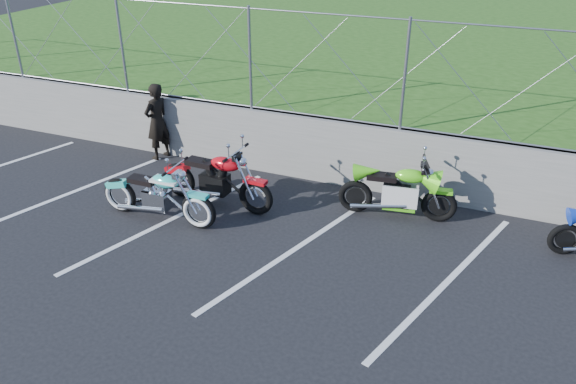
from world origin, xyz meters
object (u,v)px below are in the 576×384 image
at_px(person_standing, 157,122).
at_px(sportbike_green, 399,193).
at_px(naked_orange, 217,181).
at_px(cruiser_turquoise, 159,197).

bearing_deg(person_standing, sportbike_green, 98.59).
height_order(naked_orange, person_standing, person_standing).
xyz_separation_m(naked_orange, sportbike_green, (3.15, 0.83, -0.03)).
relative_size(cruiser_turquoise, sportbike_green, 1.09).
xyz_separation_m(naked_orange, person_standing, (-2.22, 1.43, 0.34)).
bearing_deg(naked_orange, person_standing, 150.16).
distance_m(naked_orange, sportbike_green, 3.26).
height_order(cruiser_turquoise, sportbike_green, cruiser_turquoise).
relative_size(naked_orange, sportbike_green, 1.12).
bearing_deg(naked_orange, cruiser_turquoise, -125.10).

